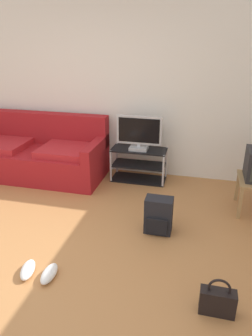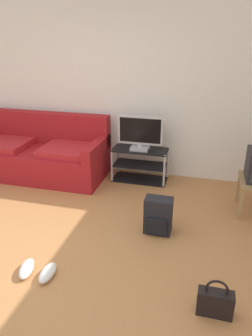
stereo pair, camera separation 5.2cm
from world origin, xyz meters
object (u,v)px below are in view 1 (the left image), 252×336
at_px(couch, 38,154).
at_px(flat_tv, 139,133).
at_px(backpack, 159,216).
at_px(handbag, 218,301).
at_px(tv_stand, 139,165).
at_px(sneakers_pair, 39,272).

height_order(couch, flat_tv, flat_tv).
xyz_separation_m(flat_tv, backpack, (0.50, -1.31, -0.55)).
bearing_deg(backpack, flat_tv, 86.11).
bearing_deg(flat_tv, handbag, -64.07).
height_order(flat_tv, backpack, flat_tv).
xyz_separation_m(couch, backpack, (2.11, -1.17, -0.13)).
distance_m(tv_stand, handbag, 2.64).
relative_size(backpack, sneakers_pair, 1.12).
xyz_separation_m(couch, tv_stand, (1.61, 0.16, -0.08)).
relative_size(tv_stand, backpack, 1.95).
height_order(tv_stand, handbag, tv_stand).
distance_m(tv_stand, sneakers_pair, 2.38).
relative_size(tv_stand, flat_tv, 1.24).
relative_size(flat_tv, sneakers_pair, 1.77).
relative_size(tv_stand, sneakers_pair, 2.19).
height_order(backpack, sneakers_pair, backpack).
bearing_deg(backpack, handbag, -83.55).
height_order(backpack, handbag, backpack).
height_order(flat_tv, handbag, flat_tv).
height_order(couch, tv_stand, couch).
distance_m(couch, handbag, 3.54).
relative_size(couch, sneakers_pair, 5.64).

